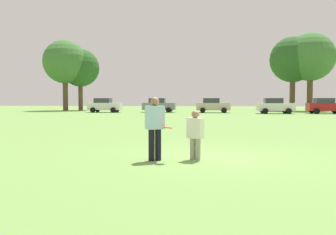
{
  "coord_description": "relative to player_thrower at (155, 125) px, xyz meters",
  "views": [
    {
      "loc": [
        -0.28,
        -10.69,
        1.7
      ],
      "look_at": [
        -1.55,
        0.61,
        1.12
      ],
      "focal_mm": 38.79,
      "sensor_mm": 36.0,
      "label": 1
    }
  ],
  "objects": [
    {
      "name": "player_defender",
      "position": [
        1.11,
        0.23,
        -0.22
      ],
      "size": [
        0.5,
        0.42,
        1.39
      ],
      "color": "gray",
      "rests_on": "ground"
    },
    {
      "name": "parked_car_mid_right",
      "position": [
        9.15,
        33.52,
        -0.07
      ],
      "size": [
        4.21,
        2.24,
        1.82
      ],
      "color": "silver",
      "rests_on": "ground"
    },
    {
      "name": "tree_west_oak",
      "position": [
        -19.59,
        41.74,
        6.16
      ],
      "size": [
        6.4,
        6.4,
        10.39
      ],
      "color": "brown",
      "rests_on": "ground"
    },
    {
      "name": "tree_east_birch",
      "position": [
        15.79,
        43.81,
        6.65
      ],
      "size": [
        6.83,
        6.83,
        11.11
      ],
      "color": "brown",
      "rests_on": "ground"
    },
    {
      "name": "traffic_cone",
      "position": [
        0.46,
        10.24,
        -0.76
      ],
      "size": [
        0.32,
        0.32,
        0.48
      ],
      "color": "#D8590C",
      "rests_on": "ground"
    },
    {
      "name": "parked_car_near_right",
      "position": [
        15.0,
        34.13,
        -0.07
      ],
      "size": [
        4.21,
        2.24,
        1.82
      ],
      "color": "maroon",
      "rests_on": "ground"
    },
    {
      "name": "ground_plane",
      "position": [
        1.76,
        0.83,
        -0.99
      ],
      "size": [
        152.49,
        152.49,
        0.0
      ],
      "primitive_type": "plane",
      "color": "#6B9347"
    },
    {
      "name": "tree_center_elm",
      "position": [
        13.55,
        44.61,
        6.38
      ],
      "size": [
        6.6,
        6.6,
        10.72
      ],
      "color": "brown",
      "rests_on": "ground"
    },
    {
      "name": "tree_west_maple",
      "position": [
        -17.8,
        43.22,
        5.38
      ],
      "size": [
        5.7,
        5.7,
        9.26
      ],
      "color": "brown",
      "rests_on": "ground"
    },
    {
      "name": "player_thrower",
      "position": [
        0.0,
        0.0,
        0.0
      ],
      "size": [
        0.57,
        0.47,
        1.76
      ],
      "color": "black",
      "rests_on": "ground"
    },
    {
      "name": "frisbee",
      "position": [
        0.37,
        -0.18,
        -0.05
      ],
      "size": [
        0.27,
        0.27,
        0.07
      ],
      "color": "#E54C33"
    },
    {
      "name": "parked_car_near_left",
      "position": [
        -11.77,
        35.29,
        -0.07
      ],
      "size": [
        4.21,
        2.24,
        1.82
      ],
      "color": "silver",
      "rests_on": "ground"
    },
    {
      "name": "parked_car_center",
      "position": [
        1.98,
        35.76,
        -0.07
      ],
      "size": [
        4.21,
        2.24,
        1.82
      ],
      "color": "#B7AD99",
      "rests_on": "ground"
    },
    {
      "name": "parked_car_mid_left",
      "position": [
        -4.91,
        36.29,
        -0.07
      ],
      "size": [
        4.21,
        2.24,
        1.82
      ],
      "color": "slate",
      "rests_on": "ground"
    }
  ]
}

